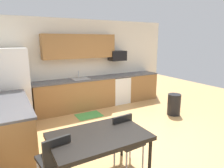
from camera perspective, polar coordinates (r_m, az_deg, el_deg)
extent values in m
plane|color=tan|center=(4.48, 6.49, -15.11)|extent=(12.00, 12.00, 0.00)
cube|color=silver|center=(6.34, -7.35, 5.97)|extent=(5.80, 0.10, 2.70)
cube|color=olive|center=(6.01, -10.57, -3.28)|extent=(2.43, 0.60, 0.90)
cube|color=olive|center=(7.10, 7.86, -0.70)|extent=(1.12, 0.60, 0.90)
cube|color=olive|center=(4.32, -26.77, -11.00)|extent=(0.60, 2.00, 0.90)
cube|color=#4C4C51|center=(6.09, -6.00, 1.62)|extent=(4.80, 0.64, 0.04)
cube|color=#4C4C51|center=(4.16, -27.42, -5.03)|extent=(0.64, 2.00, 0.04)
cube|color=olive|center=(5.99, -9.40, 10.79)|extent=(2.20, 0.34, 0.70)
cube|color=white|center=(5.53, -26.83, -0.53)|extent=(0.76, 0.70, 1.89)
cube|color=white|center=(6.63, 1.92, -1.64)|extent=(0.60, 0.60, 0.88)
cube|color=black|center=(6.54, 1.95, 2.23)|extent=(0.60, 0.60, 0.03)
cube|color=black|center=(6.53, 1.54, 8.25)|extent=(0.54, 0.36, 0.32)
cube|color=#A5A8AD|center=(5.97, -9.08, 0.92)|extent=(0.48, 0.40, 0.14)
cylinder|color=#B2B5BA|center=(6.11, -9.72, 2.69)|extent=(0.02, 0.02, 0.24)
cube|color=black|center=(2.95, -3.81, -14.99)|extent=(1.40, 0.90, 0.06)
cylinder|color=black|center=(3.16, 10.94, -21.00)|extent=(0.05, 0.05, 0.69)
cylinder|color=black|center=(3.29, -17.64, -19.90)|extent=(0.05, 0.05, 0.69)
cylinder|color=black|center=(3.70, 2.87, -15.41)|extent=(0.05, 0.05, 0.69)
cube|color=black|center=(3.36, 4.89, -16.46)|extent=(0.43, 0.43, 0.05)
cube|color=black|center=(3.40, 3.05, -12.31)|extent=(0.38, 0.06, 0.40)
cylinder|color=#B2B2B7|center=(3.28, 4.24, -22.11)|extent=(0.03, 0.03, 0.42)
cylinder|color=#B2B2B7|center=(3.47, 9.01, -20.16)|extent=(0.03, 0.03, 0.42)
cylinder|color=#B2B2B7|center=(3.51, 0.69, -19.50)|extent=(0.03, 0.03, 0.42)
cylinder|color=#B2B2B7|center=(3.69, 5.31, -17.88)|extent=(0.03, 0.03, 0.42)
cube|color=black|center=(3.06, -16.78, -20.22)|extent=(0.46, 0.46, 0.05)
cube|color=black|center=(2.81, -15.63, -18.54)|extent=(0.38, 0.10, 0.40)
cylinder|color=#B2B2B7|center=(3.37, -14.75, -21.51)|extent=(0.03, 0.03, 0.42)
cylinder|color=black|center=(5.84, 17.61, -5.70)|extent=(0.36, 0.36, 0.60)
cube|color=#4CA54C|center=(5.63, -6.73, -9.06)|extent=(0.70, 0.50, 0.01)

